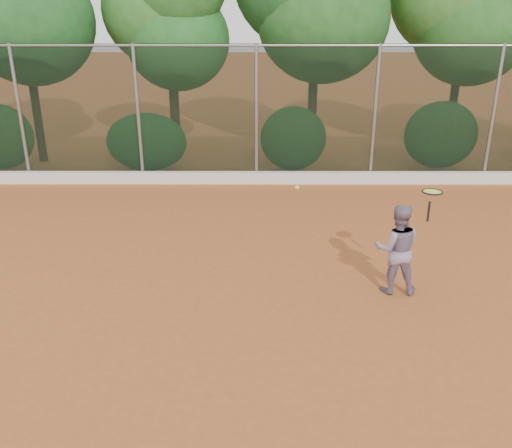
{
  "coord_description": "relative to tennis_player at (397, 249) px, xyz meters",
  "views": [
    {
      "loc": [
        0.02,
        -7.39,
        4.73
      ],
      "look_at": [
        0.0,
        1.0,
        1.25
      ],
      "focal_mm": 40.0,
      "sensor_mm": 36.0,
      "label": 1
    }
  ],
  "objects": [
    {
      "name": "ground",
      "position": [
        -2.31,
        -1.08,
        -0.78
      ],
      "size": [
        80.0,
        80.0,
        0.0
      ],
      "primitive_type": "plane",
      "color": "#A45526",
      "rests_on": "ground"
    },
    {
      "name": "concrete_curb",
      "position": [
        -2.31,
        5.74,
        -0.63
      ],
      "size": [
        24.0,
        0.2,
        0.3
      ],
      "primitive_type": "cube",
      "color": "silver",
      "rests_on": "ground"
    },
    {
      "name": "tennis_player",
      "position": [
        0.0,
        0.0,
        0.0
      ],
      "size": [
        0.8,
        0.65,
        1.55
      ],
      "primitive_type": "imported",
      "rotation": [
        0.0,
        0.0,
        3.06
      ],
      "color": "gray",
      "rests_on": "ground"
    },
    {
      "name": "chainlink_fence",
      "position": [
        -2.31,
        5.92,
        1.08
      ],
      "size": [
        24.09,
        0.09,
        3.5
      ],
      "color": "black",
      "rests_on": "ground"
    },
    {
      "name": "foliage_backdrop",
      "position": [
        -2.85,
        7.89,
        3.63
      ],
      "size": [
        23.7,
        3.63,
        7.55
      ],
      "color": "#422B19",
      "rests_on": "ground"
    },
    {
      "name": "tennis_racket",
      "position": [
        0.43,
        -0.13,
        1.0
      ],
      "size": [
        0.4,
        0.4,
        0.54
      ],
      "color": "black",
      "rests_on": "ground"
    },
    {
      "name": "tennis_ball_in_flight",
      "position": [
        -1.68,
        -0.21,
        1.13
      ],
      "size": [
        0.07,
        0.07,
        0.07
      ],
      "color": "#D7F838",
      "rests_on": "ground"
    }
  ]
}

